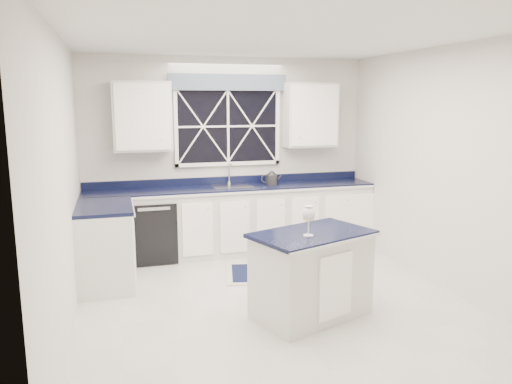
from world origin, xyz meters
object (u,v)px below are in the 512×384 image
object	(u,v)px
island	(311,274)
kettle	(271,178)
wine_glass	(309,215)
dishwasher	(153,229)
faucet	(229,173)
soap_bottle	(271,176)

from	to	relation	value
island	kettle	distance (m)	2.37
wine_glass	dishwasher	bearing A→B (deg)	118.08
dishwasher	faucet	distance (m)	1.31
island	dishwasher	bearing A→B (deg)	100.89
faucet	island	bearing A→B (deg)	-84.18
wine_glass	soap_bottle	size ratio (longest dim) A/B	1.40
faucet	wine_glass	size ratio (longest dim) A/B	1.05
island	soap_bottle	xyz separation A→B (m)	(0.34, 2.37, 0.61)
kettle	soap_bottle	distance (m)	0.10
wine_glass	soap_bottle	xyz separation A→B (m)	(0.43, 2.48, -0.01)
island	faucet	bearing A→B (deg)	75.84
dishwasher	faucet	size ratio (longest dim) A/B	2.72
wine_glass	kettle	bearing A→B (deg)	80.49
dishwasher	soap_bottle	world-z (taller)	soap_bottle
faucet	wine_glass	world-z (taller)	faucet
kettle	wine_glass	distance (m)	2.41
island	kettle	world-z (taller)	kettle
dishwasher	kettle	distance (m)	1.78
faucet	soap_bottle	world-z (taller)	faucet
island	soap_bottle	distance (m)	2.47
island	wine_glass	bearing A→B (deg)	-147.59
dishwasher	soap_bottle	distance (m)	1.81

